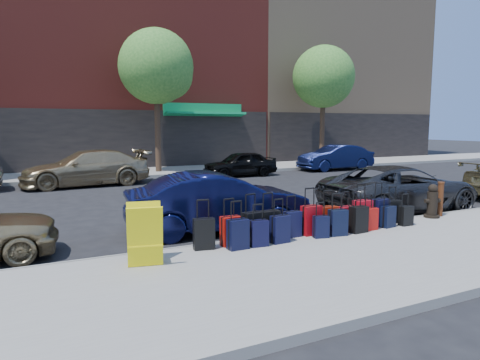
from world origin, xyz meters
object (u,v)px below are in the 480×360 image
tree_center (159,69)px  car_far_2 (240,164)px  fire_hydrant (432,202)px  car_near_2 (400,188)px  suitcase_front_5 (311,220)px  tree_right (325,79)px  car_far_3 (336,158)px  bollard (440,199)px  car_far_1 (86,168)px  display_rack (145,235)px  car_near_1 (219,202)px

tree_center → car_far_2: size_ratio=1.96×
fire_hydrant → car_near_2: bearing=85.4°
suitcase_front_5 → car_far_2: car_far_2 is taller
tree_center → tree_right: bearing=0.0°
tree_center → tree_right: (10.50, 0.00, 0.00)m
tree_right → car_far_3: 5.41m
bollard → car_far_1: (-7.58, 11.30, 0.13)m
suitcase_front_5 → car_near_2: 4.66m
fire_hydrant → display_rack: size_ratio=0.83×
suitcase_front_5 → car_far_1: 11.89m
tree_center → suitcase_front_5: tree_center is taller
car_far_2 → car_near_1: bearing=-29.1°
bollard → car_near_2: bearing=84.2°
display_rack → suitcase_front_5: bearing=18.1°
car_far_1 → tree_right: bearing=97.2°
car_near_2 → car_far_3: size_ratio=1.12×
car_near_1 → tree_center: bearing=-4.1°
suitcase_front_5 → car_near_2: size_ratio=0.21×
bollard → car_near_2: size_ratio=0.19×
fire_hydrant → tree_center: bearing=115.0°
tree_center → car_far_3: 10.86m
display_rack → car_near_1: (2.30, 2.13, 0.04)m
tree_center → car_near_1: 13.65m
suitcase_front_5 → display_rack: size_ratio=0.98×
car_near_2 → tree_center: bearing=17.8°
tree_center → car_far_2: (3.25, -2.78, -4.78)m
fire_hydrant → car_far_3: bearing=74.3°
tree_right → car_far_3: size_ratio=1.66×
tree_right → display_rack: (-14.96, -14.76, -4.74)m
suitcase_front_5 → bollard: suitcase_front_5 is taller
car_far_3 → display_rack: bearing=-47.1°
car_near_2 → car_far_1: (-7.74, 9.78, 0.07)m
suitcase_front_5 → display_rack: 3.80m
car_near_1 → car_far_2: bearing=-23.2°
fire_hydrant → bollard: bollard is taller
suitcase_front_5 → bollard: size_ratio=1.14×
tree_right → display_rack: bearing=-135.4°
display_rack → car_far_1: (0.40, 11.82, 0.08)m
tree_center → car_far_1: bearing=-144.1°
car_far_2 → car_far_3: 6.23m
fire_hydrant → car_far_1: 13.45m
bollard → car_near_1: car_near_1 is taller
car_near_2 → car_far_1: car_far_1 is taller
display_rack → car_far_2: bearing=68.9°
suitcase_front_5 → car_near_1: 2.26m
car_near_2 → car_near_1: bearing=90.8°
fire_hydrant → car_far_2: size_ratio=0.24×
suitcase_front_5 → car_far_3: bearing=46.6°
tree_center → car_far_1: (-4.06, -2.94, -4.66)m
tree_center → display_rack: (-4.46, -14.76, -4.74)m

